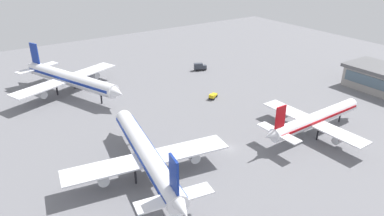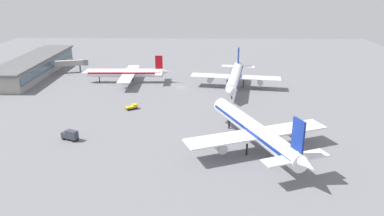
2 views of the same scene
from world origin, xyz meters
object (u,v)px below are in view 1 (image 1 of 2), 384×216
at_px(airplane_at_gate, 146,154).
at_px(pushback_tractor, 213,96).
at_px(catering_truck, 200,67).
at_px(airplane_taxiing, 70,79).
at_px(airplane_distant, 315,119).

xyz_separation_m(airplane_at_gate, pushback_tractor, (28.69, -42.12, -4.68)).
height_order(pushback_tractor, catering_truck, catering_truck).
bearing_deg(pushback_tractor, catering_truck, -148.83).
relative_size(airplane_taxiing, pushback_tractor, 11.08).
bearing_deg(catering_truck, airplane_at_gate, -110.63).
distance_m(airplane_at_gate, pushback_tractor, 51.17).
distance_m(airplane_distant, catering_truck, 67.63).
bearing_deg(airplane_taxiing, catering_truck, 63.17).
bearing_deg(pushback_tractor, airplane_taxiing, -71.37).
height_order(airplane_at_gate, airplane_distant, airplane_at_gate).
height_order(airplane_taxiing, airplane_distant, airplane_taxiing).
distance_m(airplane_taxiing, airplane_distant, 88.82).
relative_size(airplane_distant, catering_truck, 7.34).
relative_size(airplane_taxiing, catering_truck, 8.90).
relative_size(airplane_distant, pushback_tractor, 9.14).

